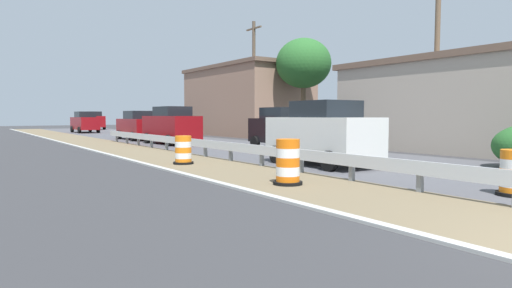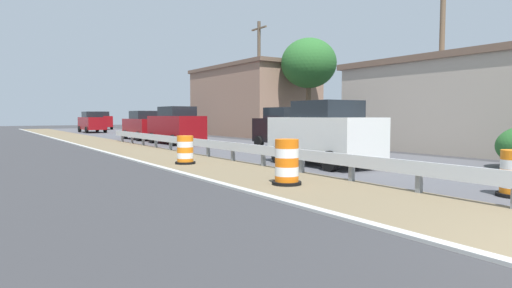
% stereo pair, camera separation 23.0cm
% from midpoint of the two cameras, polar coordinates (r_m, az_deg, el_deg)
% --- Properties ---
extents(traffic_barrel_close, '(0.73, 0.73, 1.13)m').
position_cam_midpoint_polar(traffic_barrel_close, '(10.69, 3.63, -2.66)').
color(traffic_barrel_close, orange).
rests_on(traffic_barrel_close, ground).
extents(traffic_barrel_mid, '(0.72, 0.72, 1.00)m').
position_cam_midpoint_polar(traffic_barrel_mid, '(15.41, -10.04, -0.97)').
color(traffic_barrel_mid, orange).
rests_on(traffic_barrel_mid, ground).
extents(car_lead_near_lane, '(2.09, 4.69, 2.25)m').
position_cam_midpoint_polar(car_lead_near_lane, '(26.25, -11.43, 2.42)').
color(car_lead_near_lane, maroon).
rests_on(car_lead_near_lane, ground).
extents(car_trailing_near_lane, '(2.06, 4.74, 2.00)m').
position_cam_midpoint_polar(car_trailing_near_lane, '(38.58, -14.39, 2.62)').
color(car_trailing_near_lane, navy).
rests_on(car_trailing_near_lane, ground).
extents(car_lead_far_lane, '(2.04, 4.56, 2.11)m').
position_cam_midpoint_polar(car_lead_far_lane, '(46.44, -21.88, 2.71)').
color(car_lead_far_lane, maroon).
rests_on(car_lead_far_lane, ground).
extents(car_mid_far_lane, '(2.08, 4.13, 2.21)m').
position_cam_midpoint_polar(car_mid_far_lane, '(56.74, -20.84, 2.93)').
color(car_mid_far_lane, maroon).
rests_on(car_mid_far_lane, ground).
extents(car_trailing_far_lane, '(2.15, 4.17, 2.21)m').
position_cam_midpoint_polar(car_trailing_far_lane, '(14.92, 8.37, 1.41)').
color(car_trailing_far_lane, silver).
rests_on(car_trailing_far_lane, ground).
extents(car_distant_a, '(2.23, 4.09, 2.13)m').
position_cam_midpoint_polar(car_distant_a, '(22.15, 3.53, 2.10)').
color(car_distant_a, black).
rests_on(car_distant_a, ground).
extents(car_distant_b, '(2.16, 4.82, 2.04)m').
position_cam_midpoint_polar(car_distant_b, '(31.55, -15.47, 2.40)').
color(car_distant_b, maroon).
rests_on(car_distant_b, ground).
extents(roadside_shop_near, '(6.41, 14.38, 4.47)m').
position_cam_midpoint_polar(roadside_shop_near, '(22.42, 28.89, 4.68)').
color(roadside_shop_near, '#AD9E8E').
rests_on(roadside_shop_near, ground).
extents(roadside_shop_far, '(6.41, 12.18, 5.94)m').
position_cam_midpoint_polar(roadside_shop_far, '(37.68, -1.56, 5.72)').
color(roadside_shop_far, '#93705B').
rests_on(roadside_shop_far, ground).
extents(utility_pole_near, '(0.24, 1.80, 8.00)m').
position_cam_midpoint_polar(utility_pole_near, '(21.92, 22.54, 9.91)').
color(utility_pole_near, brown).
rests_on(utility_pole_near, ground).
extents(utility_pole_mid, '(0.24, 1.80, 8.50)m').
position_cam_midpoint_polar(utility_pole_mid, '(31.64, -0.50, 8.68)').
color(utility_pole_mid, brown).
rests_on(utility_pole_mid, ground).
extents(tree_roadside, '(4.00, 4.00, 7.29)m').
position_cam_midpoint_polar(tree_roadside, '(31.84, 6.11, 10.54)').
color(tree_roadside, brown).
rests_on(tree_roadside, ground).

